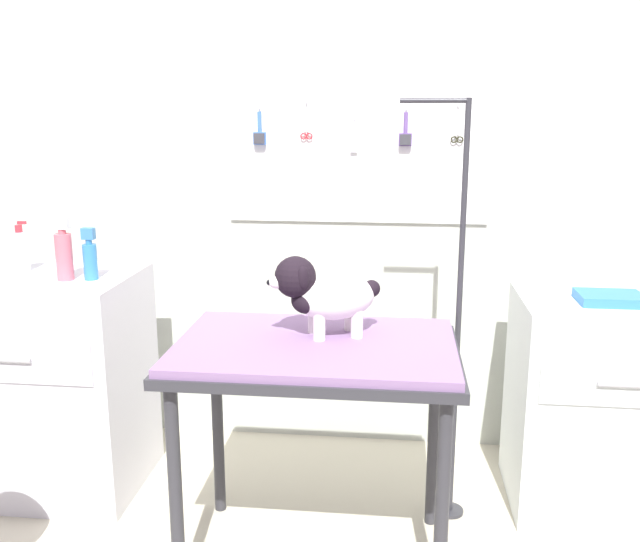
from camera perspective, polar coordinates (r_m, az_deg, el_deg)
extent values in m
cube|color=#B6BCAF|center=(3.21, 1.47, 5.51)|extent=(4.00, 0.06, 2.30)
cube|color=white|center=(3.14, 3.09, 9.38)|extent=(1.17, 0.02, 0.59)
cylinder|color=gray|center=(3.18, -4.99, 13.12)|extent=(0.01, 0.02, 0.01)
cylinder|color=#3C69C7|center=(3.17, -5.00, 12.13)|extent=(0.02, 0.02, 0.09)
cube|color=#3C69C7|center=(3.17, -4.98, 10.82)|extent=(0.06, 0.02, 0.06)
cube|color=#333338|center=(3.16, -5.03, 10.81)|extent=(0.05, 0.01, 0.05)
cylinder|color=gray|center=(3.15, -1.12, 13.63)|extent=(0.01, 0.02, 0.01)
cube|color=silver|center=(3.14, -1.25, 12.36)|extent=(0.01, 0.00, 0.11)
cube|color=silver|center=(3.14, -1.02, 12.36)|extent=(0.01, 0.00, 0.11)
torus|color=red|center=(3.14, -1.37, 11.02)|extent=(0.03, 0.01, 0.03)
torus|color=red|center=(3.14, -0.89, 11.02)|extent=(0.03, 0.01, 0.03)
cylinder|color=gray|center=(3.13, 2.84, 12.29)|extent=(0.01, 0.02, 0.01)
cube|color=silver|center=(3.12, 2.81, 10.91)|extent=(0.03, 0.01, 0.13)
cylinder|color=gray|center=(3.12, 7.10, 13.02)|extent=(0.01, 0.02, 0.01)
cylinder|color=#614687|center=(3.11, 7.07, 12.01)|extent=(0.02, 0.02, 0.09)
cube|color=#614687|center=(3.11, 7.03, 10.68)|extent=(0.06, 0.02, 0.06)
cube|color=#333338|center=(3.10, 7.04, 10.67)|extent=(0.05, 0.01, 0.05)
cylinder|color=gray|center=(3.13, 11.30, 13.17)|extent=(0.01, 0.02, 0.01)
cube|color=silver|center=(3.12, 11.15, 11.89)|extent=(0.01, 0.00, 0.11)
cube|color=silver|center=(3.12, 11.37, 11.88)|extent=(0.01, 0.00, 0.11)
torus|color=black|center=(3.12, 10.96, 10.56)|extent=(0.03, 0.01, 0.03)
torus|color=black|center=(3.12, 11.44, 10.54)|extent=(0.03, 0.01, 0.03)
cylinder|color=#2D2D33|center=(2.37, -11.79, -17.57)|extent=(0.04, 0.04, 0.75)
cylinder|color=#2D2D33|center=(2.27, 9.99, -18.89)|extent=(0.04, 0.04, 0.75)
cylinder|color=#2D2D33|center=(2.81, -8.42, -12.23)|extent=(0.04, 0.04, 0.75)
cylinder|color=#2D2D33|center=(2.73, 9.33, -13.05)|extent=(0.04, 0.04, 0.75)
cube|color=#2D2D33|center=(2.35, -0.36, -6.90)|extent=(0.96, 0.65, 0.03)
cube|color=slate|center=(2.34, -0.36, -6.18)|extent=(0.93, 0.63, 0.03)
cylinder|color=#2D2D33|center=(2.99, 10.59, -18.78)|extent=(0.11, 0.11, 0.01)
cylinder|color=#2D2D33|center=(2.66, 11.32, -3.91)|extent=(0.02, 0.02, 1.62)
cylinder|color=#2D2D33|center=(2.54, 9.36, 13.67)|extent=(0.24, 0.02, 0.02)
cylinder|color=white|center=(2.33, -0.06, -4.61)|extent=(0.04, 0.04, 0.09)
cylinder|color=white|center=(2.41, -0.50, -4.01)|extent=(0.04, 0.04, 0.09)
cylinder|color=white|center=(2.37, 3.05, -4.38)|extent=(0.04, 0.04, 0.09)
cylinder|color=white|center=(2.44, 2.51, -3.81)|extent=(0.04, 0.04, 0.09)
ellipsoid|color=white|center=(2.36, 1.16, -2.11)|extent=(0.32, 0.26, 0.16)
ellipsoid|color=black|center=(2.34, -1.18, -2.44)|extent=(0.13, 0.15, 0.09)
sphere|color=black|center=(2.31, -2.04, -0.50)|extent=(0.14, 0.14, 0.14)
ellipsoid|color=white|center=(2.31, -3.50, -0.91)|extent=(0.08, 0.07, 0.05)
sphere|color=black|center=(2.30, -4.19, -0.95)|extent=(0.02, 0.02, 0.02)
ellipsoid|color=black|center=(2.26, -1.41, -0.57)|extent=(0.05, 0.04, 0.08)
ellipsoid|color=black|center=(2.37, -1.99, 0.10)|extent=(0.05, 0.04, 0.08)
sphere|color=black|center=(2.39, 4.27, -1.45)|extent=(0.06, 0.06, 0.06)
cube|color=silver|center=(3.17, -21.73, -8.43)|extent=(0.80, 0.56, 0.92)
cube|color=silver|center=(2.87, -24.71, -6.61)|extent=(0.70, 0.01, 0.18)
cylinder|color=#99999E|center=(2.86, -24.80, -6.66)|extent=(0.24, 0.02, 0.02)
cube|color=silver|center=(3.03, 22.07, -10.07)|extent=(0.68, 0.52, 0.86)
cube|color=silver|center=(2.73, 23.88, -8.54)|extent=(0.60, 0.01, 0.17)
cylinder|color=#99999E|center=(2.72, 23.92, -8.60)|extent=(0.20, 0.02, 0.02)
cylinder|color=white|center=(3.10, -23.38, 1.45)|extent=(0.06, 0.06, 0.16)
cylinder|color=red|center=(3.08, -23.54, 3.21)|extent=(0.03, 0.03, 0.03)
cube|color=red|center=(3.07, -23.33, 3.67)|extent=(0.04, 0.01, 0.01)
cylinder|color=teal|center=(2.86, -18.37, 0.71)|extent=(0.05, 0.05, 0.14)
cylinder|color=teal|center=(2.84, -18.48, 2.29)|extent=(0.02, 0.02, 0.02)
cube|color=teal|center=(2.84, -18.53, 2.94)|extent=(0.05, 0.03, 0.04)
cylinder|color=#D7606D|center=(2.88, -20.29, 1.09)|extent=(0.07, 0.07, 0.18)
cylinder|color=#D7606D|center=(2.86, -20.45, 3.07)|extent=(0.03, 0.03, 0.02)
cube|color=silver|center=(2.86, -20.50, 3.71)|extent=(0.06, 0.04, 0.04)
cube|color=#3072BE|center=(2.85, 22.76, -2.08)|extent=(0.24, 0.18, 0.04)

